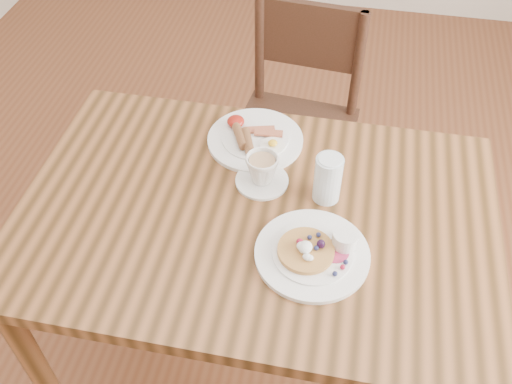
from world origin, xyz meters
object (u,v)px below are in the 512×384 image
(chair_far, at_px, (297,119))
(water_glass, at_px, (328,179))
(breakfast_plate, at_px, (254,138))
(dining_table, at_px, (256,236))
(teacup_saucer, at_px, (262,171))
(pancake_plate, at_px, (315,251))

(chair_far, height_order, water_glass, same)
(breakfast_plate, bearing_deg, water_glass, -38.07)
(dining_table, relative_size, teacup_saucer, 8.57)
(chair_far, height_order, breakfast_plate, chair_far)
(dining_table, relative_size, breakfast_plate, 4.44)
(teacup_saucer, bearing_deg, dining_table, -87.30)
(chair_far, bearing_deg, breakfast_plate, 86.14)
(breakfast_plate, xyz_separation_m, water_glass, (0.22, -0.17, 0.05))
(dining_table, distance_m, breakfast_plate, 0.29)
(pancake_plate, bearing_deg, water_glass, 88.65)
(water_glass, bearing_deg, teacup_saucer, 173.11)
(breakfast_plate, bearing_deg, chair_far, 80.69)
(water_glass, bearing_deg, dining_table, -153.02)
(dining_table, xyz_separation_m, chair_far, (0.01, 0.70, -0.16))
(chair_far, xyz_separation_m, breakfast_plate, (-0.07, -0.44, 0.27))
(dining_table, distance_m, chair_far, 0.72)
(pancake_plate, height_order, teacup_saucer, teacup_saucer)
(teacup_saucer, bearing_deg, water_glass, -6.89)
(pancake_plate, height_order, water_glass, water_glass)
(pancake_plate, height_order, breakfast_plate, pancake_plate)
(pancake_plate, relative_size, teacup_saucer, 1.93)
(dining_table, distance_m, water_glass, 0.25)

